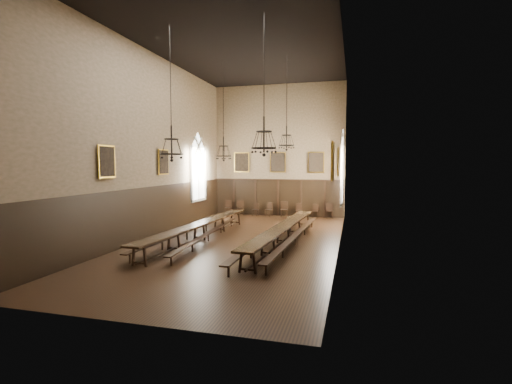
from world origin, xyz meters
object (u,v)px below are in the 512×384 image
at_px(chair_6, 315,214).
at_px(chair_7, 330,214).
at_px(chair_5, 299,213).
at_px(table_right, 283,234).
at_px(bench_left_outer, 187,234).
at_px(bench_right_inner, 267,238).
at_px(chair_4, 284,212).
at_px(table_left, 200,231).
at_px(chandelier_front_right, 264,140).
at_px(chair_3, 269,212).
at_px(chair_1, 240,210).
at_px(bench_right_outer, 295,238).
at_px(chair_2, 255,212).
at_px(bench_left_inner, 208,236).
at_px(chair_0, 228,210).
at_px(chandelier_back_right, 287,139).
at_px(chandelier_back_left, 224,149).
at_px(chandelier_front_left, 172,146).

relative_size(chair_6, chair_7, 0.91).
bearing_deg(chair_5, chair_6, -0.72).
distance_m(table_right, bench_left_outer, 4.63).
bearing_deg(bench_right_inner, chair_4, 95.45).
xyz_separation_m(table_left, chandelier_front_right, (3.81, -2.83, 4.08)).
bearing_deg(chair_3, chair_5, 18.44).
bearing_deg(bench_left_outer, chair_1, 90.22).
height_order(bench_right_outer, chair_5, chair_5).
distance_m(chair_2, chair_6, 4.11).
xyz_separation_m(bench_left_inner, chair_5, (2.98, 8.74, 0.02)).
distance_m(chair_0, chair_7, 7.06).
bearing_deg(bench_right_inner, bench_left_outer, 178.94).
height_order(bench_right_inner, chandelier_front_right, chandelier_front_right).
bearing_deg(chair_4, chair_6, -1.79).
height_order(chair_1, chair_4, chair_1).
height_order(bench_right_outer, chair_2, chair_2).
bearing_deg(chair_5, bench_left_inner, -114.08).
distance_m(bench_right_outer, chandelier_front_right, 5.18).
distance_m(bench_right_inner, chair_0, 9.99).
distance_m(table_right, chandelier_back_right, 4.95).
distance_m(chair_4, chandelier_back_left, 7.55).
distance_m(chair_1, chair_6, 5.23).
bearing_deg(chair_3, chair_0, -159.65).
distance_m(bench_right_inner, chandelier_back_left, 5.75).
bearing_deg(chandelier_front_right, table_right, 86.84).
xyz_separation_m(bench_left_outer, chair_3, (2.02, 8.70, 0.01)).
distance_m(table_left, chandelier_back_left, 4.75).
relative_size(bench_right_inner, chandelier_back_left, 2.10).
distance_m(bench_left_outer, bench_left_inner, 1.14).
xyz_separation_m(bench_left_inner, chandelier_front_right, (3.31, -2.68, 4.23)).
distance_m(bench_left_inner, chair_1, 8.91).
distance_m(chair_0, chair_3, 2.94).
xyz_separation_m(bench_right_inner, chair_7, (2.19, 8.83, -0.01)).
relative_size(bench_left_outer, chair_7, 9.67).
bearing_deg(chandelier_back_right, bench_left_outer, -150.16).
height_order(table_left, chair_5, chair_5).
distance_m(chair_4, chair_5, 1.00).
xyz_separation_m(chair_6, chandelier_front_left, (-4.57, -11.32, 4.05)).
bearing_deg(chair_0, bench_left_outer, -91.58).
bearing_deg(chair_0, bench_left_inner, -84.43).
distance_m(bench_right_inner, chair_6, 8.90).
xyz_separation_m(chair_1, chandelier_back_left, (0.96, -6.09, 4.05)).
bearing_deg(chair_4, bench_left_outer, -114.45).
relative_size(table_right, chair_6, 11.89).
distance_m(chair_7, chandelier_back_right, 7.96).
distance_m(chair_6, chandelier_back_left, 8.48).
height_order(chair_4, chandelier_front_right, chandelier_front_right).
distance_m(bench_left_inner, chair_0, 8.98).
bearing_deg(chair_6, chair_3, -175.43).
distance_m(table_right, chandelier_front_right, 5.12).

